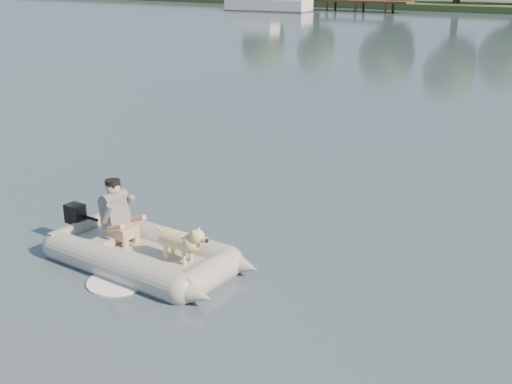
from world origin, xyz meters
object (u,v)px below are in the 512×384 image
Objects in this scene: dock at (322,5)px; dinghy at (145,231)px; dog at (178,243)px; man at (115,210)px.

dock is 57.58m from dinghy.
dinghy is at bearing -175.43° from dog.
dock is 4.59× the size of dinghy.
dog is (0.57, 0.04, -0.06)m from dinghy.
man is at bearing 180.00° from dog.
dock reaches higher than dog.
dock is at bearing 117.10° from dog.
dinghy reaches higher than dock.
dinghy is 4.17× the size of man.
dog is at bearing 0.00° from man.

